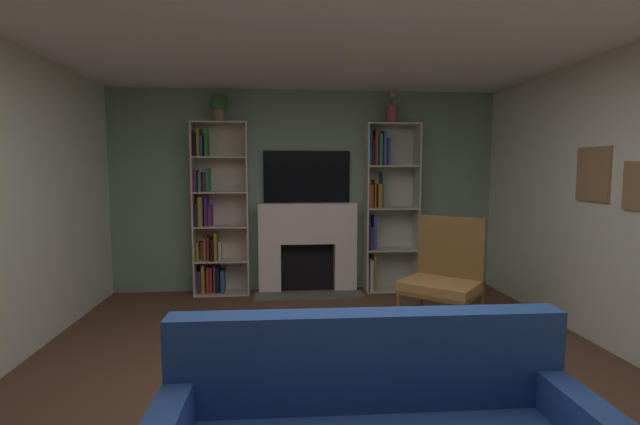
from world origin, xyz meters
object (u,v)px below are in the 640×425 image
object	(u,v)px
fireplace	(307,244)
coffee_table	(351,368)
potted_plant	(219,106)
bookshelf_left	(215,217)
vase_with_flowers	(392,114)
bookshelf_right	(384,204)
armchair	(444,275)
tv	(307,177)

from	to	relation	value
fireplace	coffee_table	distance (m)	3.18
potted_plant	bookshelf_left	bearing A→B (deg)	155.58
vase_with_flowers	bookshelf_left	bearing A→B (deg)	179.02
bookshelf_left	bookshelf_right	size ratio (longest dim) A/B	1.00
potted_plant	armchair	world-z (taller)	potted_plant
fireplace	armchair	size ratio (longest dim) A/B	1.21
bookshelf_left	armchair	size ratio (longest dim) A/B	1.93
bookshelf_left	potted_plant	bearing A→B (deg)	-24.42
bookshelf_right	coffee_table	distance (m)	3.40
bookshelf_left	armchair	distance (m)	2.90
vase_with_flowers	coffee_table	size ratio (longest dim) A/B	0.42
bookshelf_left	bookshelf_right	world-z (taller)	same
bookshelf_left	potted_plant	distance (m)	1.37
fireplace	tv	size ratio (longest dim) A/B	1.22
bookshelf_left	vase_with_flowers	distance (m)	2.59
coffee_table	tv	bearing A→B (deg)	90.82
vase_with_flowers	armchair	bearing A→B (deg)	-84.95
bookshelf_left	potted_plant	xyz separation A→B (m)	(0.08, -0.04, 1.37)
fireplace	potted_plant	bearing A→B (deg)	-178.78
tv	potted_plant	size ratio (longest dim) A/B	3.22
fireplace	bookshelf_right	xyz separation A→B (m)	(0.99, 0.01, 0.51)
tv	bookshelf_left	world-z (taller)	bookshelf_left
potted_plant	vase_with_flowers	xyz separation A→B (m)	(2.16, -0.00, -0.07)
vase_with_flowers	coffee_table	distance (m)	3.81
bookshelf_right	potted_plant	bearing A→B (deg)	-179.17
fireplace	bookshelf_right	size ratio (longest dim) A/B	0.63
potted_plant	armchair	size ratio (longest dim) A/B	0.31
potted_plant	armchair	xyz separation A→B (m)	(2.30, -1.57, -1.79)
bookshelf_right	fireplace	bearing A→B (deg)	-179.59
bookshelf_right	armchair	world-z (taller)	bookshelf_right
bookshelf_left	coffee_table	distance (m)	3.46
potted_plant	armchair	distance (m)	3.30
bookshelf_right	coffee_table	world-z (taller)	bookshelf_right
armchair	vase_with_flowers	bearing A→B (deg)	95.05
fireplace	potted_plant	xyz separation A→B (m)	(-1.08, -0.02, 1.73)
bookshelf_left	armchair	bearing A→B (deg)	-34.00
tv	bookshelf_right	xyz separation A→B (m)	(0.99, -0.09, -0.36)
tv	bookshelf_right	bearing A→B (deg)	-5.18
coffee_table	fireplace	bearing A→B (deg)	90.85
fireplace	bookshelf_left	bearing A→B (deg)	179.29
bookshelf_right	vase_with_flowers	world-z (taller)	vase_with_flowers
fireplace	bookshelf_left	size ratio (longest dim) A/B	0.63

